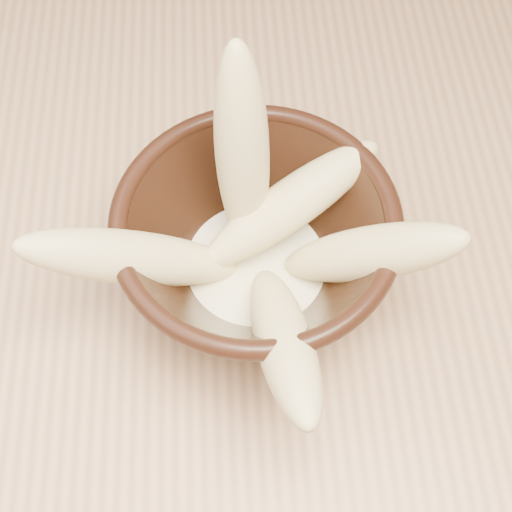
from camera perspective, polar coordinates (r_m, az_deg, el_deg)
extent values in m
plane|color=tan|center=(1.33, 7.78, -14.18)|extent=(4.00, 4.00, 0.00)
cube|color=tan|center=(0.67, 15.24, 2.60)|extent=(1.20, 0.80, 0.04)
cylinder|color=#A67E53|center=(1.19, -18.97, 5.56)|extent=(0.05, 0.05, 0.71)
cylinder|color=black|center=(0.58, 0.00, -2.36)|extent=(0.09, 0.09, 0.01)
cylinder|color=black|center=(0.56, 0.00, -1.39)|extent=(0.09, 0.09, 0.01)
torus|color=black|center=(0.50, 0.00, 2.83)|extent=(0.21, 0.21, 0.01)
cylinder|color=#F9F3C8|center=(0.55, 0.00, -0.91)|extent=(0.12, 0.12, 0.02)
ellipsoid|color=#EDD78C|center=(0.50, -1.10, 8.13)|extent=(0.04, 0.08, 0.18)
ellipsoid|color=#EDD78C|center=(0.50, -9.57, -0.16)|extent=(0.17, 0.07, 0.13)
ellipsoid|color=#EDD78C|center=(0.50, 8.97, 0.22)|extent=(0.14, 0.09, 0.13)
ellipsoid|color=#EDD78C|center=(0.53, 2.80, 4.16)|extent=(0.16, 0.11, 0.08)
ellipsoid|color=#EDD78C|center=(0.48, 2.19, -6.73)|extent=(0.06, 0.17, 0.12)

